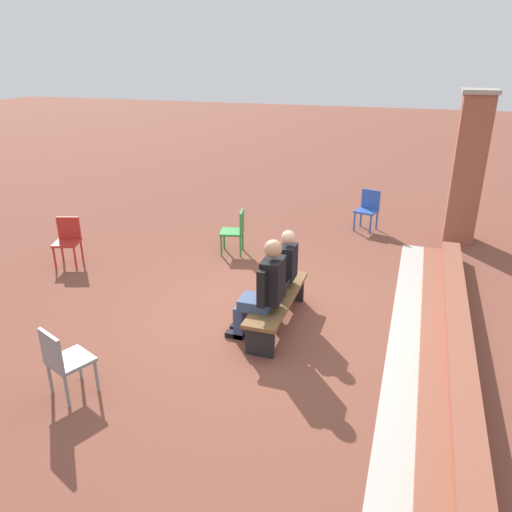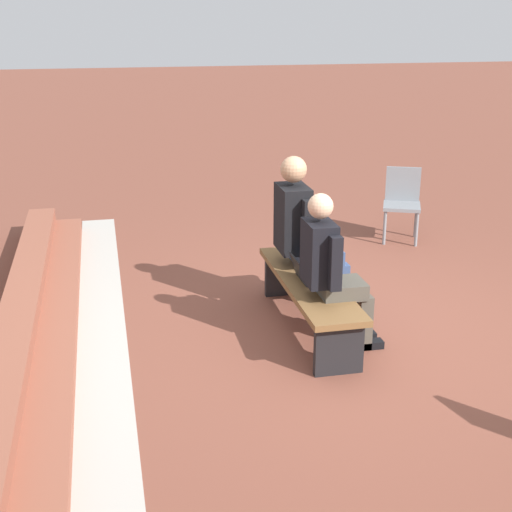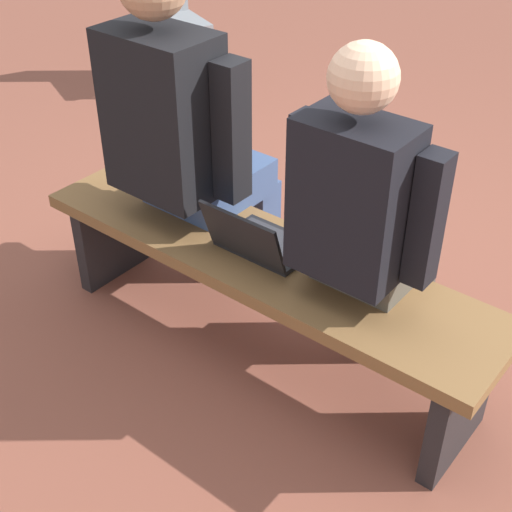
% 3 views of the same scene
% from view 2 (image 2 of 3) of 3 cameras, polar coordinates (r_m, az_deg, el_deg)
% --- Properties ---
extents(ground_plane, '(60.00, 60.00, 0.00)m').
position_cam_2_polar(ground_plane, '(6.08, 7.01, -6.14)').
color(ground_plane, brown).
extents(concrete_strip, '(7.56, 0.40, 0.01)m').
position_cam_2_polar(concrete_strip, '(5.90, -12.18, -7.21)').
color(concrete_strip, '#B7B2A8').
rests_on(concrete_strip, ground).
extents(brick_steps, '(6.76, 0.60, 0.30)m').
position_cam_2_polar(brick_steps, '(5.89, -17.64, -6.48)').
color(brick_steps, '#93513D').
rests_on(brick_steps, ground).
extents(bench, '(1.80, 0.44, 0.45)m').
position_cam_2_polar(bench, '(5.98, 4.24, -2.77)').
color(bench, brown).
rests_on(bench, ground).
extents(person_student, '(0.50, 0.64, 1.28)m').
position_cam_2_polar(person_student, '(5.55, 6.04, -0.87)').
color(person_student, '#4C473D').
rests_on(person_student, ground).
extents(person_adult, '(0.59, 0.74, 1.42)m').
position_cam_2_polar(person_adult, '(6.23, 3.93, 1.97)').
color(person_adult, '#384C75').
rests_on(person_adult, ground).
extents(laptop, '(0.32, 0.29, 0.21)m').
position_cam_2_polar(laptop, '(5.92, 4.17, -1.47)').
color(laptop, black).
rests_on(laptop, bench).
extents(plastic_chair_near_bench_left, '(0.55, 0.55, 0.84)m').
position_cam_2_polar(plastic_chair_near_bench_left, '(8.52, 11.61, 4.46)').
color(plastic_chair_near_bench_left, gray).
rests_on(plastic_chair_near_bench_left, ground).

